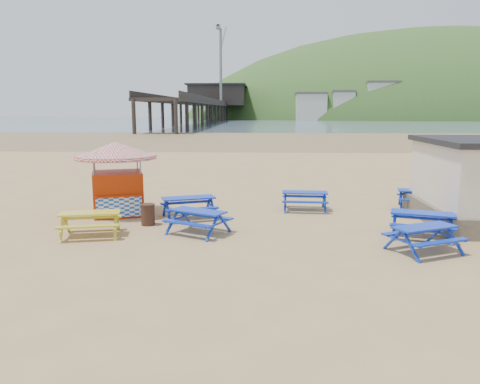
{
  "coord_description": "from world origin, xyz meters",
  "views": [
    {
      "loc": [
        0.66,
        -16.57,
        4.18
      ],
      "look_at": [
        -0.18,
        1.5,
        1.0
      ],
      "focal_mm": 35.0,
      "sensor_mm": 36.0,
      "label": 1
    }
  ],
  "objects_px": {
    "picnic_table_yellow": "(90,224)",
    "ice_cream_kiosk": "(117,169)",
    "picnic_table_blue_a": "(189,208)",
    "litter_bin": "(148,214)",
    "picnic_table_blue_b": "(305,201)"
  },
  "relations": [
    {
      "from": "picnic_table_yellow",
      "to": "ice_cream_kiosk",
      "type": "xyz_separation_m",
      "value": [
        -0.07,
        3.34,
        1.44
      ]
    },
    {
      "from": "picnic_table_blue_a",
      "to": "picnic_table_yellow",
      "type": "distance_m",
      "value": 3.98
    },
    {
      "from": "picnic_table_blue_b",
      "to": "litter_bin",
      "type": "height_order",
      "value": "picnic_table_blue_b"
    },
    {
      "from": "picnic_table_blue_a",
      "to": "picnic_table_yellow",
      "type": "bearing_deg",
      "value": -157.45
    },
    {
      "from": "ice_cream_kiosk",
      "to": "litter_bin",
      "type": "relative_size",
      "value": 5.32
    },
    {
      "from": "picnic_table_blue_a",
      "to": "ice_cream_kiosk",
      "type": "height_order",
      "value": "ice_cream_kiosk"
    },
    {
      "from": "picnic_table_yellow",
      "to": "litter_bin",
      "type": "relative_size",
      "value": 2.87
    },
    {
      "from": "picnic_table_blue_b",
      "to": "litter_bin",
      "type": "bearing_deg",
      "value": -151.07
    },
    {
      "from": "picnic_table_blue_b",
      "to": "ice_cream_kiosk",
      "type": "relative_size",
      "value": 0.47
    },
    {
      "from": "picnic_table_yellow",
      "to": "litter_bin",
      "type": "height_order",
      "value": "picnic_table_yellow"
    },
    {
      "from": "litter_bin",
      "to": "ice_cream_kiosk",
      "type": "bearing_deg",
      "value": 133.0
    },
    {
      "from": "picnic_table_blue_a",
      "to": "picnic_table_blue_b",
      "type": "height_order",
      "value": "picnic_table_blue_a"
    },
    {
      "from": "picnic_table_blue_b",
      "to": "ice_cream_kiosk",
      "type": "bearing_deg",
      "value": -168.31
    },
    {
      "from": "picnic_table_blue_a",
      "to": "ice_cream_kiosk",
      "type": "bearing_deg",
      "value": 147.62
    },
    {
      "from": "picnic_table_blue_b",
      "to": "litter_bin",
      "type": "relative_size",
      "value": 2.51
    }
  ]
}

